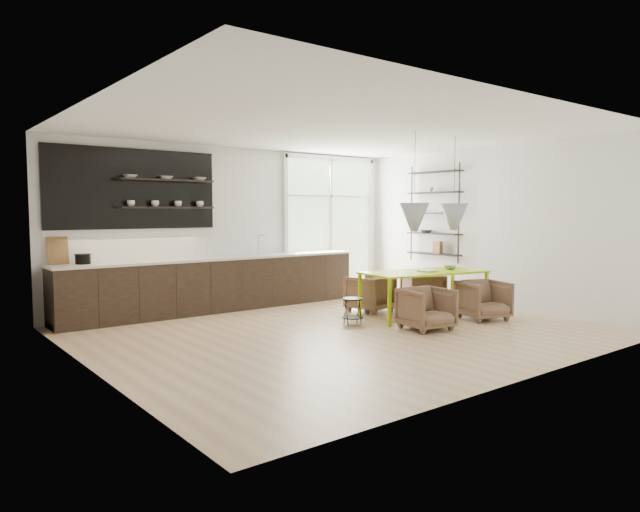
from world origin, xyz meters
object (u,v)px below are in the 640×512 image
at_px(armchair_front_right, 483,300).
at_px(wire_stool, 353,308).
at_px(dining_table, 424,274).
at_px(armchair_front_left, 426,309).
at_px(armchair_back_right, 423,290).
at_px(armchair_back_left, 370,293).

height_order(armchair_front_right, wire_stool, armchair_front_right).
xyz_separation_m(dining_table, armchair_front_right, (0.56, -0.77, -0.39)).
height_order(armchair_front_left, armchair_front_right, armchair_front_right).
height_order(dining_table, armchair_back_right, dining_table).
relative_size(armchair_back_left, armchair_front_right, 1.00).
distance_m(dining_table, armchair_front_left, 1.14).
height_order(armchair_back_left, armchair_front_right, armchair_back_left).
bearing_deg(armchair_front_left, armchair_back_right, 52.03).
xyz_separation_m(armchair_back_left, armchair_front_right, (0.92, -1.68, -0.00)).
distance_m(armchair_back_right, armchair_front_left, 1.96).
bearing_deg(wire_stool, dining_table, -7.67).
height_order(armchair_back_right, armchair_front_left, same).
bearing_deg(armchair_front_left, dining_table, 52.38).
height_order(armchair_back_left, armchair_front_left, armchair_back_left).
height_order(armchair_back_left, armchair_back_right, armchair_back_left).
distance_m(armchair_back_right, armchair_front_right, 1.38).
bearing_deg(dining_table, armchair_back_right, 52.59).
bearing_deg(dining_table, armchair_front_right, -44.67).
height_order(dining_table, armchair_front_right, dining_table).
xyz_separation_m(armchair_front_left, wire_stool, (-0.62, 0.93, -0.04)).
bearing_deg(armchair_back_right, armchair_front_left, 70.43).
bearing_deg(dining_table, armchair_front_left, -126.63).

